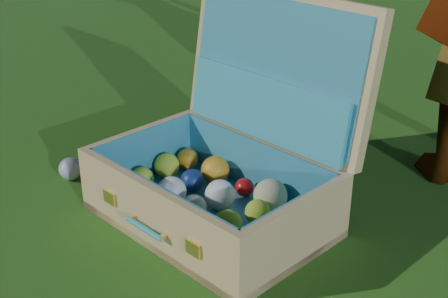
# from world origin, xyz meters

# --- Properties ---
(ground) EXTENTS (60.00, 60.00, 0.00)m
(ground) POSITION_xyz_m (0.00, 0.00, 0.00)
(ground) COLOR #215114
(ground) RESTS_ON ground
(stray_ball) EXTENTS (0.08, 0.08, 0.08)m
(stray_ball) POSITION_xyz_m (-0.73, 0.05, 0.04)
(stray_ball) COLOR #466BB7
(stray_ball) RESTS_ON ground
(suitcase) EXTENTS (0.83, 0.76, 0.66)m
(suitcase) POSITION_xyz_m (-0.14, 0.11, 0.18)
(suitcase) COLOR tan
(suitcase) RESTS_ON ground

